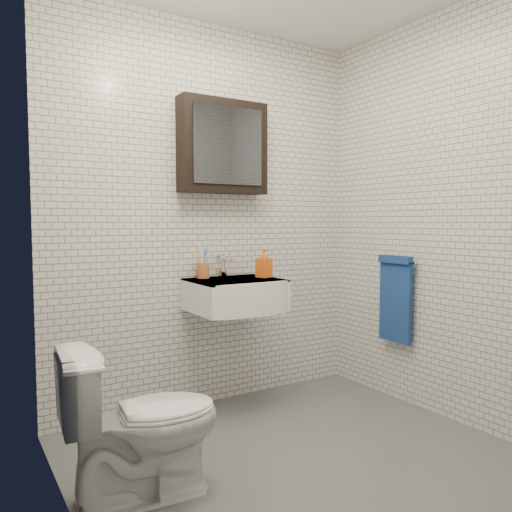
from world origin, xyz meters
name	(u,v)px	position (x,y,z in m)	size (l,w,h in m)	color
ground	(301,459)	(0.00, 0.00, 0.01)	(2.20, 2.00, 0.01)	#51555A
room_shell	(303,170)	(0.00, 0.00, 1.47)	(2.22, 2.02, 2.51)	silver
washbasin	(238,295)	(0.05, 0.73, 0.76)	(0.55, 0.50, 0.20)	white
faucet	(223,267)	(0.05, 0.93, 0.92)	(0.06, 0.20, 0.15)	silver
mirror_cabinet	(223,147)	(0.05, 0.93, 1.70)	(0.60, 0.15, 0.60)	black
towel_rail	(395,295)	(1.04, 0.35, 0.72)	(0.09, 0.30, 0.58)	silver
toothbrush_cup	(203,270)	(-0.09, 0.94, 0.91)	(0.09, 0.09, 0.22)	#C16330
soap_bottle	(264,263)	(0.27, 0.77, 0.94)	(0.08, 0.09, 0.18)	orange
toilet	(142,421)	(-0.80, 0.09, 0.35)	(0.39, 0.68, 0.69)	white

